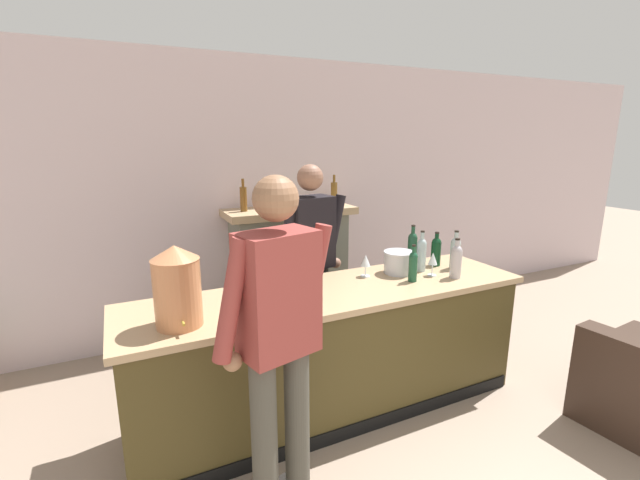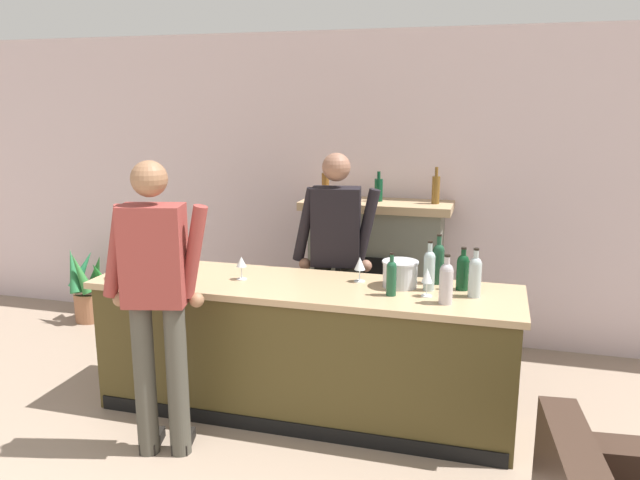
{
  "view_description": "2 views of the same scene",
  "coord_description": "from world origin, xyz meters",
  "px_view_note": "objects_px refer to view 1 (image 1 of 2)",
  "views": [
    {
      "loc": [
        -1.12,
        0.37,
        1.97
      ],
      "look_at": [
        0.24,
        3.2,
        1.22
      ],
      "focal_mm": 24.0,
      "sensor_mm": 36.0,
      "label": 1
    },
    {
      "loc": [
        1.41,
        -0.97,
        2.14
      ],
      "look_at": [
        0.22,
        3.2,
        1.18
      ],
      "focal_mm": 35.0,
      "sensor_mm": 36.0,
      "label": 2
    }
  ],
  "objects_px": {
    "person_bartender": "(311,261)",
    "wine_bottle_riesling_slim": "(412,247)",
    "wine_bottle_port_short": "(413,265)",
    "wine_bottle_rose_blush": "(455,251)",
    "wine_glass_front_left": "(433,260)",
    "copper_dispenser": "(177,286)",
    "fireplace_stone": "(290,269)",
    "wine_bottle_burgundy_dark": "(421,253)",
    "person_customer": "(279,344)",
    "ice_bucket_steel": "(399,262)",
    "wine_bottle_chardonnay_pale": "(436,250)",
    "wine_glass_by_dispenser": "(274,283)",
    "wine_bottle_cabernet_heavy": "(456,260)",
    "wine_glass_front_right": "(366,261)"
  },
  "relations": [
    {
      "from": "person_bartender",
      "to": "wine_bottle_riesling_slim",
      "type": "xyz_separation_m",
      "value": [
        0.79,
        -0.31,
        0.1
      ]
    },
    {
      "from": "wine_bottle_riesling_slim",
      "to": "wine_bottle_port_short",
      "type": "xyz_separation_m",
      "value": [
        -0.26,
        -0.35,
        -0.03
      ]
    },
    {
      "from": "wine_bottle_rose_blush",
      "to": "wine_glass_front_left",
      "type": "xyz_separation_m",
      "value": [
        -0.29,
        -0.07,
        -0.01
      ]
    },
    {
      "from": "person_bartender",
      "to": "wine_glass_front_left",
      "type": "height_order",
      "value": "person_bartender"
    },
    {
      "from": "copper_dispenser",
      "to": "wine_bottle_rose_blush",
      "type": "distance_m",
      "value": 2.19
    },
    {
      "from": "fireplace_stone",
      "to": "wine_bottle_burgundy_dark",
      "type": "distance_m",
      "value": 1.52
    },
    {
      "from": "person_customer",
      "to": "ice_bucket_steel",
      "type": "xyz_separation_m",
      "value": [
        1.32,
        0.85,
        0.01
      ]
    },
    {
      "from": "wine_bottle_rose_blush",
      "to": "wine_bottle_chardonnay_pale",
      "type": "relative_size",
      "value": 1.11
    },
    {
      "from": "person_customer",
      "to": "person_bartender",
      "type": "relative_size",
      "value": 1.02
    },
    {
      "from": "wine_bottle_rose_blush",
      "to": "wine_bottle_burgundy_dark",
      "type": "distance_m",
      "value": 0.3
    },
    {
      "from": "wine_glass_by_dispenser",
      "to": "wine_bottle_riesling_slim",
      "type": "bearing_deg",
      "value": 11.64
    },
    {
      "from": "wine_bottle_burgundy_dark",
      "to": "wine_glass_by_dispenser",
      "type": "height_order",
      "value": "wine_bottle_burgundy_dark"
    },
    {
      "from": "copper_dispenser",
      "to": "wine_glass_front_left",
      "type": "xyz_separation_m",
      "value": [
        1.89,
        0.09,
        -0.11
      ]
    },
    {
      "from": "wine_bottle_port_short",
      "to": "copper_dispenser",
      "type": "bearing_deg",
      "value": -178.3
    },
    {
      "from": "fireplace_stone",
      "to": "wine_glass_by_dispenser",
      "type": "relative_size",
      "value": 9.88
    },
    {
      "from": "person_customer",
      "to": "copper_dispenser",
      "type": "bearing_deg",
      "value": 122.38
    },
    {
      "from": "ice_bucket_steel",
      "to": "wine_bottle_cabernet_heavy",
      "type": "xyz_separation_m",
      "value": [
        0.32,
        -0.28,
        0.05
      ]
    },
    {
      "from": "wine_bottle_riesling_slim",
      "to": "ice_bucket_steel",
      "type": "bearing_deg",
      "value": -149.12
    },
    {
      "from": "person_customer",
      "to": "wine_bottle_port_short",
      "type": "relative_size",
      "value": 6.51
    },
    {
      "from": "copper_dispenser",
      "to": "ice_bucket_steel",
      "type": "xyz_separation_m",
      "value": [
        1.69,
        0.26,
        -0.15
      ]
    },
    {
      "from": "person_customer",
      "to": "wine_glass_front_left",
      "type": "xyz_separation_m",
      "value": [
        1.51,
        0.69,
        0.05
      ]
    },
    {
      "from": "wine_glass_front_left",
      "to": "copper_dispenser",
      "type": "bearing_deg",
      "value": -177.26
    },
    {
      "from": "ice_bucket_steel",
      "to": "wine_glass_front_right",
      "type": "xyz_separation_m",
      "value": [
        -0.28,
        0.04,
        0.03
      ]
    },
    {
      "from": "person_bartender",
      "to": "wine_bottle_cabernet_heavy",
      "type": "height_order",
      "value": "person_bartender"
    },
    {
      "from": "copper_dispenser",
      "to": "wine_bottle_port_short",
      "type": "xyz_separation_m",
      "value": [
        1.67,
        0.05,
        -0.11
      ]
    },
    {
      "from": "wine_bottle_riesling_slim",
      "to": "wine_bottle_rose_blush",
      "type": "bearing_deg",
      "value": -43.42
    },
    {
      "from": "wine_glass_front_right",
      "to": "wine_glass_by_dispenser",
      "type": "bearing_deg",
      "value": -168.02
    },
    {
      "from": "wine_bottle_port_short",
      "to": "wine_glass_front_right",
      "type": "height_order",
      "value": "wine_bottle_port_short"
    },
    {
      "from": "wine_bottle_chardonnay_pale",
      "to": "wine_glass_front_right",
      "type": "bearing_deg",
      "value": -179.91
    },
    {
      "from": "fireplace_stone",
      "to": "wine_bottle_chardonnay_pale",
      "type": "height_order",
      "value": "fireplace_stone"
    },
    {
      "from": "person_customer",
      "to": "wine_bottle_port_short",
      "type": "bearing_deg",
      "value": 26.5
    },
    {
      "from": "wine_bottle_burgundy_dark",
      "to": "wine_bottle_port_short",
      "type": "bearing_deg",
      "value": -140.98
    },
    {
      "from": "wine_bottle_riesling_slim",
      "to": "wine_bottle_port_short",
      "type": "distance_m",
      "value": 0.43
    },
    {
      "from": "fireplace_stone",
      "to": "wine_bottle_port_short",
      "type": "relative_size",
      "value": 5.76
    },
    {
      "from": "wine_bottle_rose_blush",
      "to": "wine_bottle_cabernet_heavy",
      "type": "xyz_separation_m",
      "value": [
        -0.16,
        -0.18,
        -0.0
      ]
    },
    {
      "from": "wine_bottle_riesling_slim",
      "to": "wine_bottle_chardonnay_pale",
      "type": "relative_size",
      "value": 1.19
    },
    {
      "from": "wine_glass_by_dispenser",
      "to": "wine_glass_front_right",
      "type": "bearing_deg",
      "value": 11.98
    },
    {
      "from": "wine_glass_front_left",
      "to": "wine_bottle_chardonnay_pale",
      "type": "bearing_deg",
      "value": 44.87
    },
    {
      "from": "wine_glass_front_right",
      "to": "fireplace_stone",
      "type": "bearing_deg",
      "value": 95.55
    },
    {
      "from": "wine_bottle_burgundy_dark",
      "to": "person_customer",
      "type": "bearing_deg",
      "value": -151.48
    },
    {
      "from": "person_bartender",
      "to": "wine_bottle_burgundy_dark",
      "type": "height_order",
      "value": "person_bartender"
    },
    {
      "from": "wine_bottle_riesling_slim",
      "to": "wine_glass_by_dispenser",
      "type": "xyz_separation_m",
      "value": [
        -1.31,
        -0.27,
        -0.03
      ]
    },
    {
      "from": "person_bartender",
      "to": "wine_glass_front_left",
      "type": "relative_size",
      "value": 9.65
    },
    {
      "from": "copper_dispenser",
      "to": "wine_bottle_port_short",
      "type": "height_order",
      "value": "copper_dispenser"
    },
    {
      "from": "wine_bottle_riesling_slim",
      "to": "wine_bottle_cabernet_heavy",
      "type": "xyz_separation_m",
      "value": [
        0.09,
        -0.42,
        -0.01
      ]
    },
    {
      "from": "wine_bottle_burgundy_dark",
      "to": "wine_glass_by_dispenser",
      "type": "bearing_deg",
      "value": -175.56
    },
    {
      "from": "wine_bottle_cabernet_heavy",
      "to": "wine_bottle_port_short",
      "type": "relative_size",
      "value": 1.1
    },
    {
      "from": "wine_bottle_cabernet_heavy",
      "to": "wine_glass_front_left",
      "type": "xyz_separation_m",
      "value": [
        -0.13,
        0.11,
        -0.01
      ]
    },
    {
      "from": "person_bartender",
      "to": "wine_bottle_riesling_slim",
      "type": "bearing_deg",
      "value": -21.22
    },
    {
      "from": "person_customer",
      "to": "copper_dispenser",
      "type": "relative_size",
      "value": 3.88
    }
  ]
}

